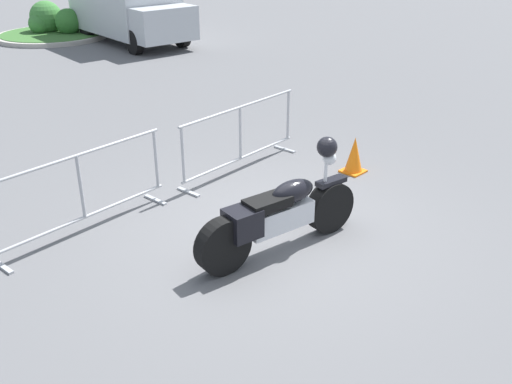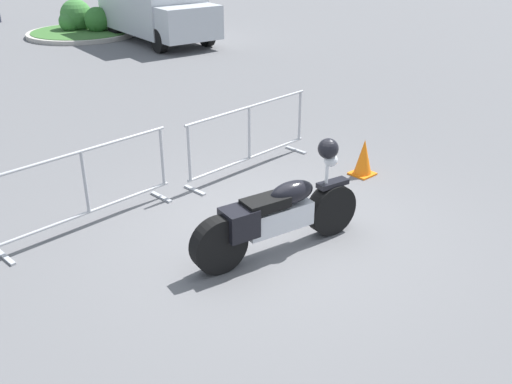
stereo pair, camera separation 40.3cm
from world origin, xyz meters
TOP-DOWN VIEW (x-y plane):
  - ground_plane at (0.00, 0.00)m, footprint 120.00×120.00m
  - motorcycle at (-0.32, -0.32)m, footprint 2.32×0.56m
  - crowd_barrier_near at (-1.72, 1.79)m, footprint 2.55×0.58m
  - crowd_barrier_far at (1.09, 1.79)m, footprint 2.55×0.58m
  - delivery_van at (6.05, 12.13)m, footprint 2.45×5.17m
  - planter_island at (4.70, 14.80)m, footprint 3.73×3.73m
  - traffic_cone at (2.28, 0.43)m, footprint 0.34×0.34m

SIDE VIEW (x-z plane):
  - ground_plane at x=0.00m, z-range 0.00..0.00m
  - traffic_cone at x=2.28m, z-range -0.01..0.58m
  - planter_island at x=4.70m, z-range -0.25..0.91m
  - motorcycle at x=-0.32m, z-range -0.16..1.15m
  - crowd_barrier_near at x=-1.72m, z-range 0.02..1.09m
  - crowd_barrier_far at x=1.09m, z-range 0.02..1.09m
  - delivery_van at x=6.05m, z-range 0.09..2.40m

